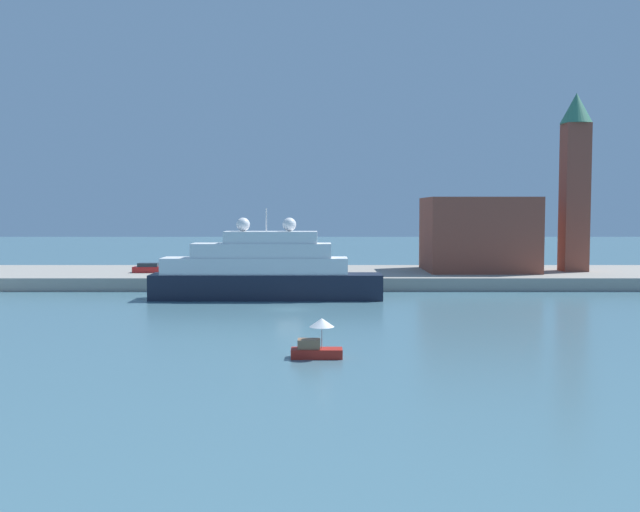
{
  "coord_description": "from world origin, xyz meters",
  "views": [
    {
      "loc": [
        3.15,
        -74.03,
        10.2
      ],
      "look_at": [
        2.82,
        6.0,
        5.1
      ],
      "focal_mm": 40.86,
      "sensor_mm": 36.0,
      "label": 1
    }
  ],
  "objects_px": {
    "small_motorboat": "(320,343)",
    "person_figure": "(178,271)",
    "parked_car": "(153,268)",
    "bell_tower": "(578,175)",
    "harbor_building": "(481,234)",
    "mooring_bollard": "(281,274)",
    "large_yacht": "(266,272)"
  },
  "relations": [
    {
      "from": "harbor_building",
      "to": "mooring_bollard",
      "type": "height_order",
      "value": "harbor_building"
    },
    {
      "from": "large_yacht",
      "to": "harbor_building",
      "type": "distance_m",
      "value": 34.37
    },
    {
      "from": "bell_tower",
      "to": "mooring_bollard",
      "type": "xyz_separation_m",
      "value": [
        -40.48,
        -9.33,
        -12.87
      ]
    },
    {
      "from": "small_motorboat",
      "to": "mooring_bollard",
      "type": "relative_size",
      "value": 3.94
    },
    {
      "from": "small_motorboat",
      "to": "bell_tower",
      "type": "xyz_separation_m",
      "value": [
        35.42,
        51.28,
        13.92
      ]
    },
    {
      "from": "small_motorboat",
      "to": "harbor_building",
      "type": "xyz_separation_m",
      "value": [
        22.27,
        51.83,
        5.71
      ]
    },
    {
      "from": "large_yacht",
      "to": "small_motorboat",
      "type": "bearing_deg",
      "value": -79.28
    },
    {
      "from": "parked_car",
      "to": "mooring_bollard",
      "type": "height_order",
      "value": "parked_car"
    },
    {
      "from": "small_motorboat",
      "to": "bell_tower",
      "type": "distance_m",
      "value": 63.86
    },
    {
      "from": "harbor_building",
      "to": "bell_tower",
      "type": "distance_m",
      "value": 15.52
    },
    {
      "from": "large_yacht",
      "to": "parked_car",
      "type": "relative_size",
      "value": 5.78
    },
    {
      "from": "large_yacht",
      "to": "mooring_bollard",
      "type": "xyz_separation_m",
      "value": [
        1.19,
        8.99,
        -1.02
      ]
    },
    {
      "from": "harbor_building",
      "to": "bell_tower",
      "type": "bearing_deg",
      "value": -2.38
    },
    {
      "from": "large_yacht",
      "to": "small_motorboat",
      "type": "height_order",
      "value": "large_yacht"
    },
    {
      "from": "parked_car",
      "to": "person_figure",
      "type": "distance_m",
      "value": 7.75
    },
    {
      "from": "harbor_building",
      "to": "bell_tower",
      "type": "relative_size",
      "value": 0.6
    },
    {
      "from": "parked_car",
      "to": "harbor_building",
      "type": "bearing_deg",
      "value": 3.75
    },
    {
      "from": "harbor_building",
      "to": "parked_car",
      "type": "distance_m",
      "value": 45.5
    },
    {
      "from": "bell_tower",
      "to": "mooring_bollard",
      "type": "relative_size",
      "value": 27.3
    },
    {
      "from": "small_motorboat",
      "to": "person_figure",
      "type": "distance_m",
      "value": 46.42
    },
    {
      "from": "large_yacht",
      "to": "bell_tower",
      "type": "xyz_separation_m",
      "value": [
        41.66,
        18.31,
        11.85
      ]
    },
    {
      "from": "parked_car",
      "to": "person_figure",
      "type": "relative_size",
      "value": 2.94
    },
    {
      "from": "parked_car",
      "to": "mooring_bollard",
      "type": "relative_size",
      "value": 5.06
    },
    {
      "from": "large_yacht",
      "to": "person_figure",
      "type": "distance_m",
      "value": 15.47
    },
    {
      "from": "small_motorboat",
      "to": "person_figure",
      "type": "xyz_separation_m",
      "value": [
        -18.28,
        42.65,
        1.31
      ]
    },
    {
      "from": "parked_car",
      "to": "bell_tower",
      "type": "bearing_deg",
      "value": 2.37
    },
    {
      "from": "bell_tower",
      "to": "parked_car",
      "type": "bearing_deg",
      "value": -177.63
    },
    {
      "from": "bell_tower",
      "to": "parked_car",
      "type": "relative_size",
      "value": 5.39
    },
    {
      "from": "large_yacht",
      "to": "bell_tower",
      "type": "height_order",
      "value": "bell_tower"
    },
    {
      "from": "small_motorboat",
      "to": "parked_car",
      "type": "bearing_deg",
      "value": 115.12
    },
    {
      "from": "small_motorboat",
      "to": "bell_tower",
      "type": "bearing_deg",
      "value": 55.37
    },
    {
      "from": "mooring_bollard",
      "to": "parked_car",
      "type": "bearing_deg",
      "value": 158.85
    }
  ]
}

